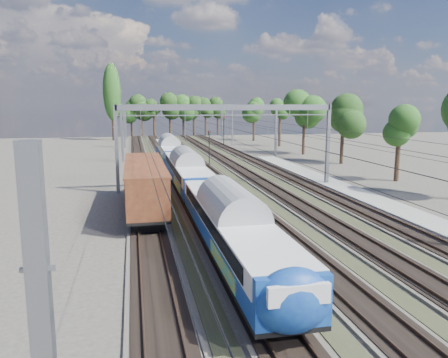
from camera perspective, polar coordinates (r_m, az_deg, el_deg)
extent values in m
plane|color=#47423A|center=(20.36, 19.63, -17.25)|extent=(220.00, 220.00, 0.00)
cube|color=#47423A|center=(60.99, -10.88, 1.13)|extent=(3.00, 130.00, 0.15)
cube|color=black|center=(60.98, -10.88, 1.22)|extent=(2.50, 130.00, 0.06)
cube|color=#473326|center=(60.96, -11.56, 1.29)|extent=(0.08, 130.00, 0.14)
cube|color=#473326|center=(60.98, -10.21, 1.33)|extent=(0.08, 130.00, 0.14)
cube|color=#47423A|center=(61.23, -6.67, 1.27)|extent=(3.00, 130.00, 0.15)
cube|color=black|center=(61.21, -6.67, 1.36)|extent=(2.50, 130.00, 0.06)
cube|color=#473326|center=(61.14, -7.34, 1.43)|extent=(0.08, 130.00, 0.14)
cube|color=#473326|center=(61.26, -6.00, 1.47)|extent=(0.08, 130.00, 0.14)
cube|color=#47423A|center=(61.78, -2.51, 1.41)|extent=(3.00, 130.00, 0.15)
cube|color=black|center=(61.77, -2.51, 1.49)|extent=(2.50, 130.00, 0.06)
cube|color=#473326|center=(61.65, -3.17, 1.56)|extent=(0.08, 130.00, 0.14)
cube|color=#473326|center=(61.88, -1.85, 1.61)|extent=(0.08, 130.00, 0.14)
cube|color=#47423A|center=(62.66, 1.56, 1.53)|extent=(3.00, 130.00, 0.15)
cube|color=black|center=(62.65, 1.56, 1.62)|extent=(2.50, 130.00, 0.06)
cube|color=#473326|center=(62.47, 0.91, 1.69)|extent=(0.08, 130.00, 0.14)
cube|color=#473326|center=(62.80, 2.20, 1.72)|extent=(0.08, 130.00, 0.14)
cube|color=#47423A|center=(63.85, 5.49, 1.64)|extent=(3.00, 130.00, 0.15)
cube|color=black|center=(63.83, 5.49, 1.73)|extent=(2.50, 130.00, 0.06)
cube|color=#473326|center=(63.61, 4.87, 1.80)|extent=(0.08, 130.00, 0.14)
cube|color=#473326|center=(64.04, 6.11, 1.83)|extent=(0.08, 130.00, 0.14)
cube|color=#2F2E1E|center=(61.08, -8.77, 1.16)|extent=(1.10, 130.00, 0.05)
cube|color=#2F2E1E|center=(61.47, -4.58, 1.29)|extent=(1.10, 130.00, 0.05)
cube|color=#2F2E1E|center=(62.19, -0.46, 1.42)|extent=(1.10, 130.00, 0.05)
cube|color=#2F2E1E|center=(63.22, 3.54, 1.54)|extent=(1.10, 130.00, 0.05)
cube|color=gray|center=(42.50, 19.51, -2.90)|extent=(3.00, 70.00, 0.30)
cube|color=gray|center=(45.58, -13.84, 3.75)|extent=(0.35, 0.35, 9.00)
cube|color=gray|center=(50.32, 13.40, 4.31)|extent=(0.35, 0.35, 9.00)
cube|color=gray|center=(46.39, 0.47, 9.33)|extent=(23.00, 0.35, 0.60)
cube|color=gray|center=(93.45, -12.91, 6.74)|extent=(0.35, 0.35, 9.00)
cube|color=gray|center=(95.85, 1.07, 7.05)|extent=(0.35, 0.35, 9.00)
cube|color=gray|center=(93.85, -5.88, 9.51)|extent=(23.00, 0.35, 0.60)
cube|color=gray|center=(70.51, -13.19, 5.61)|extent=(0.35, 0.35, 8.50)
cube|color=gray|center=(115.43, -12.73, 7.15)|extent=(0.35, 0.35, 8.50)
cube|color=gray|center=(74.36, 6.80, 6.00)|extent=(0.35, 0.35, 8.50)
cube|color=gray|center=(117.83, -0.24, 7.44)|extent=(0.35, 0.35, 8.50)
cylinder|color=black|center=(60.43, -11.05, 6.22)|extent=(0.03, 130.00, 0.03)
cylinder|color=black|center=(60.38, -11.08, 7.26)|extent=(0.03, 130.00, 0.03)
cylinder|color=black|center=(60.67, -6.77, 6.35)|extent=(0.03, 130.00, 0.03)
cylinder|color=black|center=(60.61, -6.79, 7.38)|extent=(0.03, 130.00, 0.03)
cylinder|color=black|center=(61.23, -2.55, 6.43)|extent=(0.03, 130.00, 0.03)
cylinder|color=black|center=(61.18, -2.55, 7.46)|extent=(0.03, 130.00, 0.03)
cylinder|color=black|center=(62.12, 1.58, 6.49)|extent=(0.03, 130.00, 0.03)
cylinder|color=black|center=(62.06, 1.58, 7.50)|extent=(0.03, 130.00, 0.03)
cylinder|color=black|center=(63.31, 5.57, 6.51)|extent=(0.03, 130.00, 0.03)
cylinder|color=black|center=(63.26, 5.59, 7.50)|extent=(0.03, 130.00, 0.03)
cylinder|color=black|center=(125.56, -13.83, 6.86)|extent=(0.56, 0.56, 6.56)
sphere|color=#183915|center=(125.43, -13.93, 9.25)|extent=(4.36, 4.36, 4.36)
cylinder|color=black|center=(128.08, -12.44, 6.80)|extent=(0.56, 0.56, 5.84)
sphere|color=#183915|center=(127.94, -12.51, 8.89)|extent=(4.00, 4.00, 4.00)
cylinder|color=black|center=(126.37, -10.55, 6.77)|extent=(0.56, 0.56, 5.57)
sphere|color=#183915|center=(126.23, -10.61, 8.79)|extent=(4.17, 4.17, 4.17)
cylinder|color=black|center=(126.27, -8.58, 7.14)|extent=(0.56, 0.56, 6.95)
sphere|color=#183915|center=(126.15, -8.64, 9.66)|extent=(4.60, 4.60, 4.60)
cylinder|color=black|center=(127.62, -7.62, 7.14)|extent=(0.56, 0.56, 6.74)
sphere|color=#183915|center=(127.49, -7.67, 9.56)|extent=(4.24, 4.24, 4.24)
cylinder|color=black|center=(129.75, -5.88, 7.36)|extent=(0.56, 0.56, 7.40)
sphere|color=#183915|center=(129.65, -5.93, 9.97)|extent=(4.18, 4.18, 4.18)
cylinder|color=black|center=(130.05, -4.03, 7.04)|extent=(0.56, 0.56, 5.82)
sphere|color=#183915|center=(129.91, -4.05, 9.09)|extent=(4.97, 4.97, 4.97)
cylinder|color=black|center=(127.82, -2.54, 7.11)|extent=(0.56, 0.56, 6.26)
sphere|color=#183915|center=(127.69, -2.56, 9.35)|extent=(5.38, 5.38, 5.38)
cylinder|color=black|center=(131.01, -1.25, 7.43)|extent=(0.56, 0.56, 7.42)
sphere|color=#183915|center=(130.91, -1.26, 10.03)|extent=(4.93, 4.93, 4.93)
cylinder|color=black|center=(56.09, 20.57, 2.62)|extent=(0.56, 0.56, 5.36)
sphere|color=#183915|center=(55.76, 20.84, 6.99)|extent=(3.70, 3.70, 3.70)
cylinder|color=black|center=(67.90, 14.09, 4.13)|extent=(0.56, 0.56, 5.45)
sphere|color=#183915|center=(67.63, 14.25, 7.81)|extent=(3.30, 3.30, 3.30)
cylinder|color=black|center=(81.79, 9.65, 5.45)|extent=(0.56, 0.56, 6.16)
sphere|color=#183915|center=(81.58, 9.75, 8.90)|extent=(4.63, 4.63, 4.63)
cylinder|color=black|center=(93.80, 6.55, 5.71)|extent=(0.56, 0.56, 5.03)
sphere|color=#183915|center=(93.61, 6.60, 8.17)|extent=(3.93, 3.93, 3.93)
cylinder|color=black|center=(108.65, 4.17, 6.59)|extent=(0.56, 0.56, 6.15)
sphere|color=#183915|center=(108.49, 4.20, 9.19)|extent=(4.78, 4.78, 4.78)
cylinder|color=black|center=(113.42, -14.35, 8.94)|extent=(0.70, 0.70, 16.00)
ellipsoid|color=#20511B|center=(113.45, -14.44, 10.96)|extent=(4.40, 4.40, 14.08)
cube|color=black|center=(19.43, 5.73, -16.20)|extent=(2.05, 3.08, 0.82)
cube|color=black|center=(32.57, -1.92, -5.35)|extent=(2.05, 3.08, 0.82)
cube|color=#102A97|center=(25.38, 0.88, -6.14)|extent=(2.87, 20.51, 1.95)
cube|color=silver|center=(25.24, 0.89, -5.02)|extent=(2.95, 19.69, 0.97)
cube|color=black|center=(25.60, 4.15, -4.83)|extent=(0.04, 17.44, 0.72)
cube|color=gold|center=(21.38, 3.59, -10.70)|extent=(2.97, 5.74, 0.72)
cylinder|color=#989A9D|center=(25.13, 0.89, -4.00)|extent=(2.91, 20.51, 2.91)
cube|color=black|center=(39.05, -3.63, -2.81)|extent=(2.05, 3.08, 0.82)
cube|color=black|center=(53.06, -5.86, 0.51)|extent=(2.05, 3.08, 0.82)
cube|color=#102A97|center=(45.77, -4.94, 1.00)|extent=(2.87, 20.51, 1.95)
cube|color=silver|center=(45.69, -4.95, 1.63)|extent=(2.95, 19.69, 0.97)
cube|color=black|center=(45.89, -3.11, 1.69)|extent=(0.04, 17.44, 0.72)
cube|color=gold|center=(41.44, -4.18, -0.63)|extent=(2.97, 5.74, 0.72)
cylinder|color=#989A9D|center=(45.63, -4.96, 2.21)|extent=(2.91, 20.51, 2.91)
cube|color=black|center=(59.70, -6.55, 1.53)|extent=(2.05, 3.08, 0.82)
cube|color=black|center=(73.89, -7.59, 3.09)|extent=(2.05, 3.08, 0.82)
cube|color=#102A97|center=(66.61, -7.15, 3.71)|extent=(2.87, 20.51, 1.95)
cube|color=silver|center=(66.56, -7.16, 4.14)|extent=(2.95, 19.69, 0.97)
cube|color=black|center=(66.70, -5.89, 4.18)|extent=(0.04, 17.44, 0.72)
cube|color=gold|center=(62.20, -6.80, 2.81)|extent=(2.97, 5.74, 0.72)
cylinder|color=#989A9D|center=(66.52, -7.17, 4.54)|extent=(2.91, 20.51, 2.91)
ellipsoid|color=#102A97|center=(16.30, 8.98, -15.42)|extent=(2.91, 1.60, 2.48)
cube|color=black|center=(32.45, -9.90, -5.56)|extent=(2.23, 2.90, 0.78)
cube|color=black|center=(43.08, -10.43, -1.77)|extent=(2.23, 2.90, 0.78)
cube|color=black|center=(37.63, -10.23, -2.66)|extent=(3.01, 15.60, 0.22)
cube|color=#501F15|center=(37.33, -10.30, -0.32)|extent=(3.01, 15.60, 2.90)
cube|color=#501F15|center=(37.10, -10.37, 1.97)|extent=(3.23, 15.60, 0.13)
imported|color=black|center=(75.22, -4.75, 3.45)|extent=(0.52, 0.67, 1.62)
cylinder|color=black|center=(63.78, -1.94, 3.68)|extent=(0.13, 0.13, 4.59)
cube|color=black|center=(63.56, -1.96, 6.02)|extent=(0.36, 0.26, 0.64)
sphere|color=red|center=(63.43, -1.94, 6.18)|extent=(0.15, 0.15, 0.15)
sphere|color=#0C9919|center=(63.45, -1.94, 5.89)|extent=(0.15, 0.15, 0.15)
cylinder|color=black|center=(95.13, -0.03, 6.01)|extent=(0.16, 0.16, 5.62)
cube|color=black|center=(94.97, -0.03, 7.94)|extent=(0.46, 0.39, 0.79)
sphere|color=red|center=(94.82, -0.02, 8.07)|extent=(0.18, 0.18, 0.18)
sphere|color=#0C9919|center=(94.83, -0.02, 7.84)|extent=(0.18, 0.18, 0.18)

